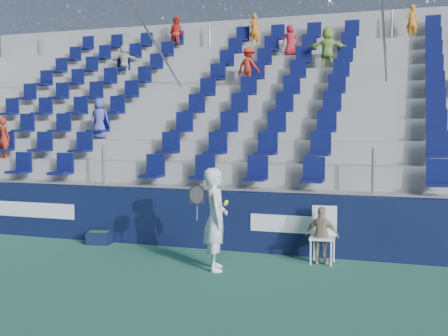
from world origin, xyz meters
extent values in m
plane|color=#317356|center=(0.00, 0.00, 0.00)|extent=(70.00, 70.00, 0.00)
cube|color=#0F1637|center=(0.00, 3.15, 0.60)|extent=(24.00, 0.30, 1.20)
cube|color=white|center=(-5.00, 2.99, 0.62)|extent=(3.20, 0.02, 0.34)
cube|color=white|center=(1.50, 2.99, 0.62)|extent=(1.60, 0.02, 0.34)
cube|color=#9B9B96|center=(0.00, 3.72, 0.60)|extent=(24.00, 0.85, 1.20)
cube|color=#9B9B96|center=(0.00, 4.57, 0.85)|extent=(24.00, 0.85, 1.70)
cube|color=#9B9B96|center=(0.00, 5.42, 1.10)|extent=(24.00, 0.85, 2.20)
cube|color=#9B9B96|center=(0.00, 6.28, 1.35)|extent=(24.00, 0.85, 2.70)
cube|color=#9B9B96|center=(0.00, 7.12, 1.60)|extent=(24.00, 0.85, 3.20)
cube|color=#9B9B96|center=(0.00, 7.97, 1.85)|extent=(24.00, 0.85, 3.70)
cube|color=#9B9B96|center=(0.00, 8.82, 2.10)|extent=(24.00, 0.85, 4.20)
cube|color=#9B9B96|center=(0.00, 9.68, 2.35)|extent=(24.00, 0.85, 4.70)
cube|color=#9B9B96|center=(0.00, 10.52, 2.60)|extent=(24.00, 0.85, 5.20)
cube|color=#9B9B96|center=(0.00, 11.20, 3.10)|extent=(24.00, 0.50, 6.20)
cube|color=#0B1044|center=(0.00, 3.72, 1.55)|extent=(16.05, 0.50, 0.70)
cube|color=#0B1044|center=(0.00, 4.57, 2.05)|extent=(16.05, 0.50, 0.70)
cube|color=#0B1044|center=(0.00, 5.42, 2.55)|extent=(16.05, 0.50, 0.70)
cube|color=#0B1044|center=(0.00, 6.28, 3.05)|extent=(16.05, 0.50, 0.70)
cube|color=#0B1044|center=(0.00, 7.12, 3.55)|extent=(16.05, 0.50, 0.70)
cube|color=#0B1044|center=(0.00, 7.97, 4.05)|extent=(16.05, 0.50, 0.70)
cube|color=#0B1044|center=(0.00, 8.82, 4.55)|extent=(16.05, 0.50, 0.70)
cube|color=#0B1044|center=(0.00, 9.68, 5.05)|extent=(16.05, 0.50, 0.70)
cube|color=#0B1044|center=(0.00, 10.52, 5.55)|extent=(16.05, 0.50, 0.70)
cylinder|color=gray|center=(-3.00, 7.12, 4.35)|extent=(0.06, 7.68, 4.55)
cylinder|color=gray|center=(3.00, 7.12, 4.35)|extent=(0.06, 7.68, 4.55)
imported|color=red|center=(0.04, 9.62, 5.19)|extent=(0.54, 0.43, 0.98)
imported|color=orange|center=(3.59, 10.47, 5.70)|extent=(0.41, 0.32, 1.01)
imported|color=red|center=(-4.16, 10.47, 5.77)|extent=(0.65, 0.56, 1.15)
imported|color=#424491|center=(-4.16, 5.38, 2.74)|extent=(0.57, 0.42, 1.08)
imported|color=orange|center=(-1.35, 10.47, 5.73)|extent=(0.39, 0.26, 1.07)
imported|color=beige|center=(-5.27, 8.77, 4.70)|extent=(0.95, 0.41, 0.99)
imported|color=#97BD4B|center=(1.31, 8.77, 4.79)|extent=(1.15, 0.55, 1.19)
imported|color=#B12717|center=(-6.54, 4.52, 2.23)|extent=(0.44, 0.35, 1.07)
imported|color=red|center=(-0.80, 7.92, 4.25)|extent=(0.80, 0.61, 1.10)
imported|color=white|center=(0.49, 1.49, 0.90)|extent=(0.65, 0.77, 1.80)
cylinder|color=navy|center=(0.24, 1.24, 1.04)|extent=(0.03, 0.03, 0.28)
torus|color=black|center=(0.24, 1.24, 1.34)|extent=(0.30, 0.17, 0.28)
plane|color=#262626|center=(0.24, 1.24, 1.34)|extent=(0.30, 0.16, 0.29)
sphere|color=yellow|center=(0.74, 1.29, 1.20)|extent=(0.07, 0.07, 0.07)
sphere|color=yellow|center=(0.74, 1.35, 1.23)|extent=(0.07, 0.07, 0.07)
cube|color=white|center=(2.19, 2.55, 0.48)|extent=(0.50, 0.50, 0.04)
cube|color=white|center=(2.19, 2.77, 0.76)|extent=(0.46, 0.08, 0.57)
cylinder|color=white|center=(2.01, 2.37, 0.23)|extent=(0.03, 0.03, 0.46)
cylinder|color=white|center=(2.38, 2.37, 0.23)|extent=(0.03, 0.03, 0.46)
cylinder|color=white|center=(2.01, 2.73, 0.23)|extent=(0.03, 0.03, 0.46)
cylinder|color=white|center=(2.38, 2.73, 0.23)|extent=(0.03, 0.03, 0.46)
imported|color=tan|center=(2.19, 2.50, 0.53)|extent=(0.65, 0.34, 1.06)
cube|color=#0D1633|center=(-2.61, 2.75, 0.14)|extent=(0.55, 0.41, 0.27)
cube|color=#1E662D|center=(-2.61, 2.75, 0.20)|extent=(0.44, 0.31, 0.16)
camera|label=1|loc=(3.76, -7.65, 2.47)|focal=45.00mm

